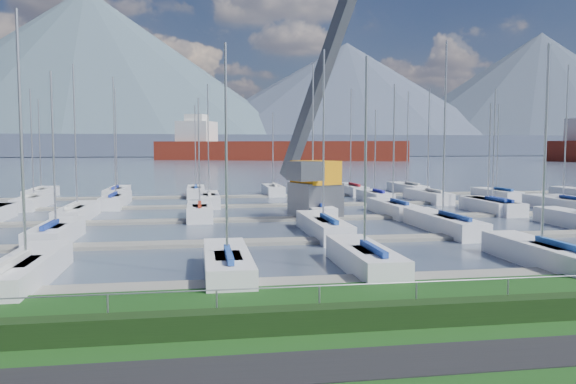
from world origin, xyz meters
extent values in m
cube|color=black|center=(0.00, -3.00, 0.01)|extent=(160.00, 2.00, 0.04)
cube|color=#465266|center=(0.00, 260.00, -0.40)|extent=(800.00, 540.00, 0.20)
cube|color=black|center=(0.00, -0.40, 0.35)|extent=(80.00, 0.70, 0.70)
cylinder|color=gray|center=(0.00, 0.00, 1.20)|extent=(80.00, 0.04, 0.04)
cube|color=#465067|center=(0.00, 330.00, 6.00)|extent=(900.00, 80.00, 12.00)
cone|color=#475A68|center=(-80.00, 400.00, 57.50)|extent=(340.00, 340.00, 115.00)
cone|color=#414B60|center=(110.00, 410.00, 42.50)|extent=(300.00, 300.00, 85.00)
cone|color=#3A4456|center=(280.00, 420.00, 50.00)|extent=(320.00, 320.00, 100.00)
cube|color=gray|center=(0.00, 6.00, -0.22)|extent=(90.00, 1.60, 0.25)
cube|color=slate|center=(0.00, 16.00, -0.22)|extent=(90.00, 1.60, 0.25)
cube|color=gray|center=(0.00, 26.00, -0.22)|extent=(90.00, 1.60, 0.25)
cube|color=slate|center=(0.00, 36.00, -0.22)|extent=(90.00, 1.60, 0.25)
cube|color=slate|center=(0.00, 46.00, -0.22)|extent=(90.00, 1.60, 0.25)
cube|color=#5A5B61|center=(4.51, 26.62, 1.20)|extent=(4.13, 4.13, 2.60)
cube|color=orange|center=(4.51, 26.62, 3.30)|extent=(3.64, 4.10, 1.80)
cube|color=#575A5F|center=(6.31, 31.12, 12.30)|extent=(6.62, 10.14, 19.89)
cube|color=#525459|center=(3.31, 24.62, 3.50)|extent=(2.65, 2.77, 1.40)
cube|color=maroon|center=(29.30, 214.41, 2.50)|extent=(103.91, 55.59, 10.00)
cube|color=silver|center=(-4.73, 228.01, 10.00)|extent=(18.20, 18.20, 12.00)
cube|color=silver|center=(-4.73, 228.01, 17.00)|extent=(10.40, 10.40, 4.00)
camera|label=1|loc=(-4.48, -15.83, 5.28)|focal=35.00mm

